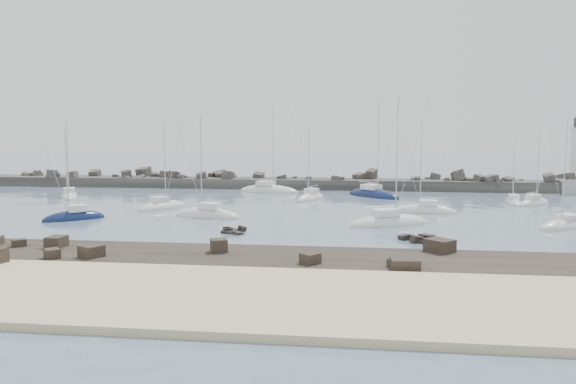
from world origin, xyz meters
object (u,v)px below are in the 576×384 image
at_px(sailboat_7, 373,196).
at_px(sailboat_10, 566,226).
at_px(sailboat_1, 74,218).
at_px(sailboat_2, 162,207).
at_px(sailboat_8, 425,212).
at_px(sailboat_5, 310,199).
at_px(sailboat_9, 513,203).
at_px(sailboat_4, 207,216).
at_px(sailboat_3, 268,191).
at_px(sailboat_6, 389,224).
at_px(sailboat_11, 534,204).
at_px(sailboat_0, 69,197).

height_order(sailboat_7, sailboat_10, sailboat_7).
bearing_deg(sailboat_1, sailboat_2, 55.91).
height_order(sailboat_7, sailboat_8, sailboat_7).
xyz_separation_m(sailboat_5, sailboat_9, (30.48, -1.38, -0.02)).
bearing_deg(sailboat_4, sailboat_2, 140.43).
xyz_separation_m(sailboat_3, sailboat_7, (18.20, -4.06, -0.00)).
height_order(sailboat_8, sailboat_9, sailboat_8).
bearing_deg(sailboat_6, sailboat_5, 116.18).
height_order(sailboat_1, sailboat_9, sailboat_1).
distance_m(sailboat_3, sailboat_7, 18.65).
relative_size(sailboat_2, sailboat_9, 1.22).
distance_m(sailboat_7, sailboat_8, 18.46).
bearing_deg(sailboat_11, sailboat_4, -158.66).
xyz_separation_m(sailboat_3, sailboat_9, (38.68, -10.67, -0.02)).
relative_size(sailboat_1, sailboat_7, 0.72).
xyz_separation_m(sailboat_0, sailboat_9, (69.58, 1.03, -0.01)).
height_order(sailboat_4, sailboat_6, sailboat_6).
distance_m(sailboat_7, sailboat_11, 24.37).
distance_m(sailboat_5, sailboat_7, 11.29).
xyz_separation_m(sailboat_3, sailboat_10, (39.00, -31.12, -0.03)).
height_order(sailboat_3, sailboat_6, sailboat_3).
height_order(sailboat_3, sailboat_9, sailboat_3).
xyz_separation_m(sailboat_6, sailboat_7, (-1.06, 27.73, 0.00)).
bearing_deg(sailboat_3, sailboat_9, -15.42).
height_order(sailboat_0, sailboat_10, sailboat_0).
distance_m(sailboat_0, sailboat_3, 33.04).
bearing_deg(sailboat_9, sailboat_11, -12.16).
distance_m(sailboat_3, sailboat_11, 42.98).
xyz_separation_m(sailboat_2, sailboat_9, (50.33, 11.17, -0.02)).
height_order(sailboat_3, sailboat_5, sailboat_3).
distance_m(sailboat_7, sailboat_9, 21.52).
relative_size(sailboat_9, sailboat_10, 0.82).
xyz_separation_m(sailboat_4, sailboat_7, (21.48, 24.70, -0.00)).
bearing_deg(sailboat_10, sailboat_5, 144.66).
xyz_separation_m(sailboat_5, sailboat_7, (10.00, 5.23, 0.00)).
bearing_deg(sailboat_8, sailboat_1, -165.44).
relative_size(sailboat_0, sailboat_4, 0.95).
relative_size(sailboat_1, sailboat_11, 1.04).
distance_m(sailboat_2, sailboat_7, 34.75).
height_order(sailboat_1, sailboat_10, sailboat_10).
distance_m(sailboat_2, sailboat_10, 51.49).
height_order(sailboat_6, sailboat_8, sailboat_6).
relative_size(sailboat_5, sailboat_10, 0.98).
bearing_deg(sailboat_6, sailboat_7, 92.19).
height_order(sailboat_0, sailboat_7, sailboat_7).
relative_size(sailboat_7, sailboat_8, 1.28).
height_order(sailboat_0, sailboat_11, sailboat_0).
height_order(sailboat_6, sailboat_7, sailboat_7).
relative_size(sailboat_4, sailboat_5, 1.09).
relative_size(sailboat_0, sailboat_6, 0.83).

